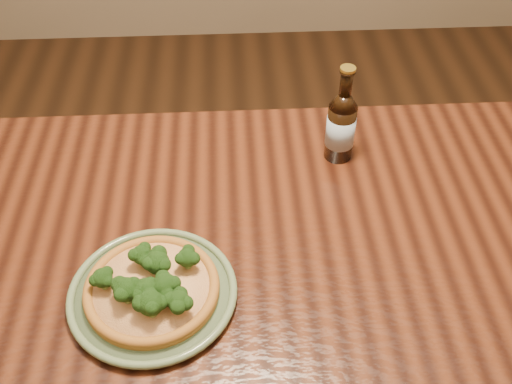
{
  "coord_description": "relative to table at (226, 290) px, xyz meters",
  "views": [
    {
      "loc": [
        0.02,
        -0.59,
        1.59
      ],
      "look_at": [
        0.06,
        0.2,
        0.82
      ],
      "focal_mm": 42.0,
      "sensor_mm": 36.0,
      "label": 1
    }
  ],
  "objects": [
    {
      "name": "table",
      "position": [
        0.0,
        0.0,
        0.0
      ],
      "size": [
        1.6,
        0.9,
        0.75
      ],
      "color": "#451E0E",
      "rests_on": "ground"
    },
    {
      "name": "pizza",
      "position": [
        -0.12,
        -0.08,
        0.12
      ],
      "size": [
        0.23,
        0.23,
        0.07
      ],
      "rotation": [
        0.0,
        0.0,
        0.18
      ],
      "color": "#A86A26",
      "rests_on": "plate"
    },
    {
      "name": "beer_bottle",
      "position": [
        0.25,
        0.28,
        0.17
      ],
      "size": [
        0.06,
        0.06,
        0.22
      ],
      "rotation": [
        0.0,
        0.0,
        -0.27
      ],
      "color": "black",
      "rests_on": "table"
    },
    {
      "name": "plate",
      "position": [
        -0.12,
        -0.08,
        0.1
      ],
      "size": [
        0.29,
        0.29,
        0.02
      ],
      "rotation": [
        0.0,
        0.0,
        -0.01
      ],
      "color": "#617651",
      "rests_on": "table"
    }
  ]
}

